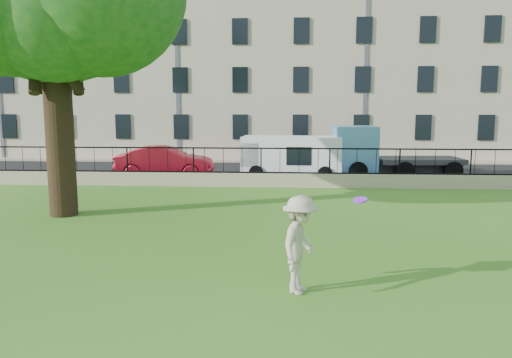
# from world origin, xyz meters

# --- Properties ---
(ground) EXTENTS (120.00, 120.00, 0.00)m
(ground) POSITION_xyz_m (0.00, 0.00, 0.00)
(ground) COLOR #39711B
(ground) RESTS_ON ground
(retaining_wall) EXTENTS (50.00, 0.40, 0.60)m
(retaining_wall) POSITION_xyz_m (0.00, 12.00, 0.30)
(retaining_wall) COLOR gray
(retaining_wall) RESTS_ON ground
(iron_railing) EXTENTS (50.00, 0.05, 1.13)m
(iron_railing) POSITION_xyz_m (0.00, 12.00, 1.15)
(iron_railing) COLOR black
(iron_railing) RESTS_ON retaining_wall
(street) EXTENTS (60.00, 9.00, 0.01)m
(street) POSITION_xyz_m (0.00, 16.70, 0.01)
(street) COLOR black
(street) RESTS_ON ground
(sidewalk) EXTENTS (60.00, 1.40, 0.12)m
(sidewalk) POSITION_xyz_m (0.00, 21.90, 0.06)
(sidewalk) COLOR gray
(sidewalk) RESTS_ON ground
(building_row) EXTENTS (56.40, 10.40, 13.80)m
(building_row) POSITION_xyz_m (0.00, 27.57, 6.92)
(building_row) COLOR #BBB594
(building_row) RESTS_ON ground
(man) EXTENTS (1.05, 1.37, 1.88)m
(man) POSITION_xyz_m (1.44, -0.58, 0.94)
(man) COLOR #BEAF9A
(man) RESTS_ON ground
(frisbee) EXTENTS (0.28, 0.29, 0.12)m
(frisbee) POSITION_xyz_m (2.59, -0.29, 1.76)
(frisbee) COLOR #8C29EC
(red_sedan) EXTENTS (4.86, 1.92, 1.57)m
(red_sedan) POSITION_xyz_m (-4.89, 14.40, 0.79)
(red_sedan) COLOR #AB1529
(red_sedan) RESTS_ON street
(white_van) EXTENTS (4.97, 2.18, 2.04)m
(white_van) POSITION_xyz_m (1.35, 14.96, 1.02)
(white_van) COLOR white
(white_van) RESTS_ON street
(blue_truck) EXTENTS (6.21, 2.58, 2.55)m
(blue_truck) POSITION_xyz_m (6.50, 15.40, 1.27)
(blue_truck) COLOR #4F8ABA
(blue_truck) RESTS_ON street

